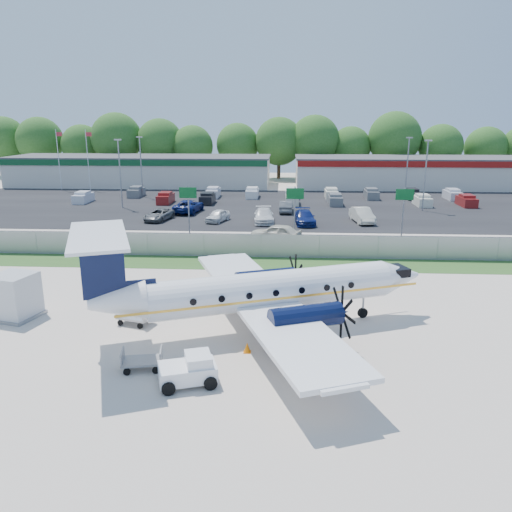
# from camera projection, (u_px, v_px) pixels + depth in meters

# --- Properties ---
(ground) EXTENTS (170.00, 170.00, 0.00)m
(ground) POSITION_uv_depth(u_px,v_px,m) (250.00, 319.00, 29.92)
(ground) COLOR beige
(ground) RESTS_ON ground
(grass_verge) EXTENTS (170.00, 4.00, 0.02)m
(grass_verge) POSITION_uv_depth(u_px,v_px,m) (260.00, 263.00, 41.47)
(grass_verge) COLOR #2D561E
(grass_verge) RESTS_ON ground
(access_road) EXTENTS (170.00, 8.00, 0.02)m
(access_road) POSITION_uv_depth(u_px,v_px,m) (264.00, 243.00, 48.21)
(access_road) COLOR black
(access_road) RESTS_ON ground
(parking_lot) EXTENTS (170.00, 32.00, 0.02)m
(parking_lot) POSITION_uv_depth(u_px,v_px,m) (270.00, 207.00, 68.42)
(parking_lot) COLOR black
(parking_lot) RESTS_ON ground
(perimeter_fence) EXTENTS (120.00, 0.06, 1.99)m
(perimeter_fence) POSITION_uv_depth(u_px,v_px,m) (261.00, 246.00, 43.13)
(perimeter_fence) COLOR gray
(perimeter_fence) RESTS_ON ground
(building_west) EXTENTS (46.40, 12.40, 5.24)m
(building_west) POSITION_uv_depth(u_px,v_px,m) (142.00, 170.00, 90.22)
(building_west) COLOR silver
(building_west) RESTS_ON ground
(building_east) EXTENTS (44.40, 12.40, 5.24)m
(building_east) POSITION_uv_depth(u_px,v_px,m) (422.00, 172.00, 87.44)
(building_east) COLOR silver
(building_east) RESTS_ON ground
(sign_left) EXTENTS (1.80, 0.26, 5.00)m
(sign_left) POSITION_uv_depth(u_px,v_px,m) (188.00, 199.00, 51.46)
(sign_left) COLOR gray
(sign_left) RESTS_ON ground
(sign_mid) EXTENTS (1.80, 0.26, 5.00)m
(sign_mid) POSITION_uv_depth(u_px,v_px,m) (295.00, 200.00, 50.85)
(sign_mid) COLOR gray
(sign_mid) RESTS_ON ground
(sign_right) EXTENTS (1.80, 0.26, 5.00)m
(sign_right) POSITION_uv_depth(u_px,v_px,m) (404.00, 201.00, 50.23)
(sign_right) COLOR gray
(sign_right) RESTS_ON ground
(flagpole_west) EXTENTS (1.06, 0.12, 10.00)m
(flagpole_west) POSITION_uv_depth(u_px,v_px,m) (59.00, 156.00, 83.36)
(flagpole_west) COLOR white
(flagpole_west) RESTS_ON ground
(flagpole_east) EXTENTS (1.06, 0.12, 10.00)m
(flagpole_east) POSITION_uv_depth(u_px,v_px,m) (88.00, 156.00, 83.09)
(flagpole_east) COLOR white
(flagpole_east) RESTS_ON ground
(light_pole_nw) EXTENTS (0.90, 0.35, 9.09)m
(light_pole_nw) POSITION_uv_depth(u_px,v_px,m) (120.00, 169.00, 66.22)
(light_pole_nw) COLOR gray
(light_pole_nw) RESTS_ON ground
(light_pole_ne) EXTENTS (0.90, 0.35, 9.09)m
(light_pole_ne) POSITION_uv_depth(u_px,v_px,m) (426.00, 171.00, 64.00)
(light_pole_ne) COLOR gray
(light_pole_ne) RESTS_ON ground
(light_pole_sw) EXTENTS (0.90, 0.35, 9.09)m
(light_pole_sw) POSITION_uv_depth(u_px,v_px,m) (141.00, 162.00, 75.85)
(light_pole_sw) COLOR gray
(light_pole_sw) RESTS_ON ground
(light_pole_se) EXTENTS (0.90, 0.35, 9.09)m
(light_pole_se) POSITION_uv_depth(u_px,v_px,m) (407.00, 164.00, 73.63)
(light_pole_se) COLOR gray
(light_pole_se) RESTS_ON ground
(tree_line) EXTENTS (112.00, 6.00, 14.00)m
(tree_line) POSITION_uv_depth(u_px,v_px,m) (275.00, 178.00, 101.15)
(tree_line) COLOR #265819
(tree_line) RESTS_ON ground
(aircraft) EXTENTS (20.11, 19.57, 6.20)m
(aircraft) POSITION_uv_depth(u_px,v_px,m) (265.00, 290.00, 27.75)
(aircraft) COLOR white
(aircraft) RESTS_ON ground
(pushback_tug) EXTENTS (2.91, 2.49, 1.38)m
(pushback_tug) POSITION_uv_depth(u_px,v_px,m) (190.00, 370.00, 22.53)
(pushback_tug) COLOR white
(pushback_tug) RESTS_ON ground
(baggage_cart_near) EXTENTS (2.16, 1.66, 1.00)m
(baggage_cart_near) POSITION_uv_depth(u_px,v_px,m) (135.00, 316.00, 29.15)
(baggage_cart_near) COLOR gray
(baggage_cart_near) RESTS_ON ground
(baggage_cart_far) EXTENTS (2.08, 1.47, 1.00)m
(baggage_cart_far) POSITION_uv_depth(u_px,v_px,m) (142.00, 360.00, 23.85)
(baggage_cart_far) COLOR gray
(baggage_cart_far) RESTS_ON ground
(service_container) EXTENTS (2.97, 2.97, 2.70)m
(service_container) POSITION_uv_depth(u_px,v_px,m) (15.00, 297.00, 29.94)
(service_container) COLOR silver
(service_container) RESTS_ON ground
(cone_nose) EXTENTS (0.38, 0.38, 0.54)m
(cone_nose) POSITION_uv_depth(u_px,v_px,m) (335.00, 369.00, 23.45)
(cone_nose) COLOR orange
(cone_nose) RESTS_ON ground
(cone_port_wing) EXTENTS (0.38, 0.38, 0.55)m
(cone_port_wing) POSITION_uv_depth(u_px,v_px,m) (247.00, 348.00, 25.63)
(cone_port_wing) COLOR orange
(cone_port_wing) RESTS_ON ground
(cone_starboard_wing) EXTENTS (0.42, 0.42, 0.60)m
(cone_starboard_wing) POSITION_uv_depth(u_px,v_px,m) (210.00, 250.00, 44.72)
(cone_starboard_wing) COLOR orange
(cone_starboard_wing) RESTS_ON ground
(road_car_west) EXTENTS (5.20, 3.73, 1.32)m
(road_car_west) POSITION_uv_depth(u_px,v_px,m) (98.00, 243.00, 48.31)
(road_car_west) COLOR silver
(road_car_west) RESTS_ON ground
(road_car_mid) EXTENTS (5.44, 3.45, 1.72)m
(road_car_mid) POSITION_uv_depth(u_px,v_px,m) (276.00, 241.00, 49.05)
(road_car_mid) COLOR beige
(road_car_mid) RESTS_ON ground
(parked_car_a) EXTENTS (3.21, 5.24, 1.35)m
(parked_car_a) POSITION_uv_depth(u_px,v_px,m) (159.00, 220.00, 59.17)
(parked_car_a) COLOR #595B5E
(parked_car_a) RESTS_ON ground
(parked_car_b) EXTENTS (2.85, 4.42, 1.40)m
(parked_car_b) POSITION_uv_depth(u_px,v_px,m) (218.00, 222.00, 58.44)
(parked_car_b) COLOR silver
(parked_car_b) RESTS_ON ground
(parked_car_c) EXTENTS (2.55, 5.58, 1.58)m
(parked_car_c) POSITION_uv_depth(u_px,v_px,m) (264.00, 222.00, 58.00)
(parked_car_c) COLOR silver
(parked_car_c) RESTS_ON ground
(parked_car_d) EXTENTS (2.58, 5.50, 1.55)m
(parked_car_d) POSITION_uv_depth(u_px,v_px,m) (304.00, 224.00, 57.09)
(parked_car_d) COLOR navy
(parked_car_d) RESTS_ON ground
(parked_car_e) EXTENTS (2.55, 5.40, 1.71)m
(parked_car_e) POSITION_uv_depth(u_px,v_px,m) (362.00, 222.00, 58.01)
(parked_car_e) COLOR beige
(parked_car_e) RESTS_ON ground
(parked_car_f) EXTENTS (3.52, 6.25, 1.65)m
(parked_car_f) POSITION_uv_depth(u_px,v_px,m) (189.00, 212.00, 64.16)
(parked_car_f) COLOR navy
(parked_car_f) RESTS_ON ground
(parked_car_g) EXTENTS (1.73, 4.62, 1.51)m
(parked_car_g) POSITION_uv_depth(u_px,v_px,m) (286.00, 212.00, 64.26)
(parked_car_g) COLOR #595B5E
(parked_car_g) RESTS_ON ground
(far_parking_rows) EXTENTS (56.00, 10.00, 1.60)m
(far_parking_rows) POSITION_uv_depth(u_px,v_px,m) (271.00, 201.00, 73.24)
(far_parking_rows) COLOR gray
(far_parking_rows) RESTS_ON ground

